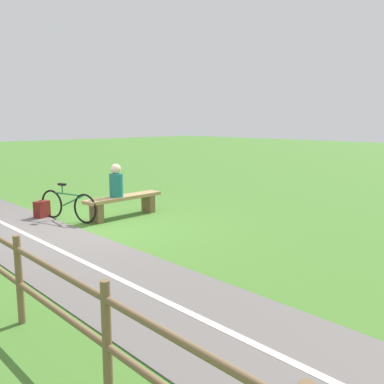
# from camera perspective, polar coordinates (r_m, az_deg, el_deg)

# --- Properties ---
(ground_plane) EXTENTS (80.00, 80.00, 0.00)m
(ground_plane) POSITION_cam_1_polar(r_m,az_deg,el_deg) (9.29, -13.37, -4.71)
(ground_plane) COLOR #477A2D
(paved_path) EXTENTS (2.19, 36.01, 0.02)m
(paved_path) POSITION_cam_1_polar(r_m,az_deg,el_deg) (5.47, -3.45, -14.66)
(paved_path) COLOR #66605E
(paved_path) RESTS_ON ground_plane
(path_centre_line) EXTENTS (0.24, 32.00, 0.00)m
(path_centre_line) POSITION_cam_1_polar(r_m,az_deg,el_deg) (5.46, -3.45, -14.57)
(path_centre_line) COLOR silver
(path_centre_line) RESTS_ON paved_path
(bench) EXTENTS (2.04, 0.50, 0.51)m
(bench) POSITION_cam_1_polar(r_m,az_deg,el_deg) (10.10, -9.20, -1.34)
(bench) COLOR #A88456
(bench) RESTS_ON ground_plane
(person_seated) EXTENTS (0.33, 0.33, 0.77)m
(person_seated) POSITION_cam_1_polar(r_m,az_deg,el_deg) (9.90, -10.20, 1.33)
(person_seated) COLOR #1E6B66
(person_seated) RESTS_ON bench
(bicycle) EXTENTS (0.53, 1.66, 0.85)m
(bicycle) POSITION_cam_1_polar(r_m,az_deg,el_deg) (10.01, -16.39, -1.73)
(bicycle) COLOR black
(bicycle) RESTS_ON ground_plane
(backpack) EXTENTS (0.37, 0.34, 0.40)m
(backpack) POSITION_cam_1_polar(r_m,az_deg,el_deg) (10.52, -19.61, -2.24)
(backpack) COLOR maroon
(backpack) RESTS_ON ground_plane
(fence_roadside) EXTENTS (0.10, 16.30, 1.02)m
(fence_roadside) POSITION_cam_1_polar(r_m,az_deg,el_deg) (4.35, -17.92, -13.17)
(fence_roadside) COLOR brown
(fence_roadside) RESTS_ON ground_plane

